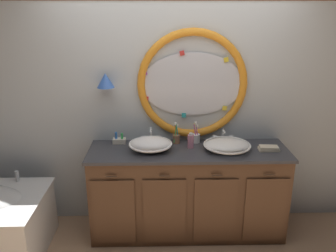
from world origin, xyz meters
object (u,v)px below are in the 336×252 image
(sink_basin_right, at_px, (227,145))
(toiletry_basket, at_px, (119,140))
(folded_hand_towel, at_px, (269,148))
(sink_basin_left, at_px, (150,144))
(soap_dispenser, at_px, (191,141))
(toothbrush_holder_left, at_px, (176,138))
(toothbrush_holder_right, at_px, (196,137))

(sink_basin_right, xyz_separation_m, toiletry_basket, (-1.06, 0.22, -0.02))
(sink_basin_right, relative_size, folded_hand_towel, 2.38)
(sink_basin_left, height_order, soap_dispenser, soap_dispenser)
(sink_basin_left, relative_size, soap_dispenser, 2.59)
(toothbrush_holder_left, height_order, folded_hand_towel, toothbrush_holder_left)
(soap_dispenser, bearing_deg, toothbrush_holder_right, 64.75)
(toothbrush_holder_left, height_order, toiletry_basket, toothbrush_holder_left)
(sink_basin_right, xyz_separation_m, soap_dispenser, (-0.34, 0.08, 0.02))
(sink_basin_right, relative_size, toothbrush_holder_left, 2.02)
(sink_basin_left, bearing_deg, soap_dispenser, 11.24)
(sink_basin_left, distance_m, toothbrush_holder_left, 0.33)
(sink_basin_right, relative_size, toothbrush_holder_right, 2.04)
(toothbrush_holder_left, distance_m, toiletry_basket, 0.58)
(folded_hand_towel, relative_size, toiletry_basket, 1.48)
(folded_hand_towel, bearing_deg, soap_dispenser, 173.35)
(toothbrush_holder_left, xyz_separation_m, folded_hand_towel, (0.88, -0.21, -0.04))
(soap_dispenser, distance_m, folded_hand_towel, 0.75)
(sink_basin_left, distance_m, sink_basin_right, 0.74)
(toothbrush_holder_left, height_order, toothbrush_holder_right, toothbrush_holder_left)
(sink_basin_left, bearing_deg, folded_hand_towel, -0.48)
(toothbrush_holder_right, bearing_deg, folded_hand_towel, -18.50)
(sink_basin_right, bearing_deg, sink_basin_left, 180.00)
(sink_basin_left, bearing_deg, sink_basin_right, 0.00)
(toothbrush_holder_left, distance_m, folded_hand_towel, 0.91)
(sink_basin_right, distance_m, folded_hand_towel, 0.41)
(sink_basin_left, distance_m, soap_dispenser, 0.40)
(soap_dispenser, relative_size, folded_hand_towel, 0.84)
(sink_basin_left, relative_size, toiletry_basket, 3.23)
(toothbrush_holder_left, distance_m, toothbrush_holder_right, 0.20)
(sink_basin_left, relative_size, toothbrush_holder_left, 1.85)
(soap_dispenser, bearing_deg, toiletry_basket, 168.69)
(toiletry_basket, bearing_deg, toothbrush_holder_right, -0.16)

